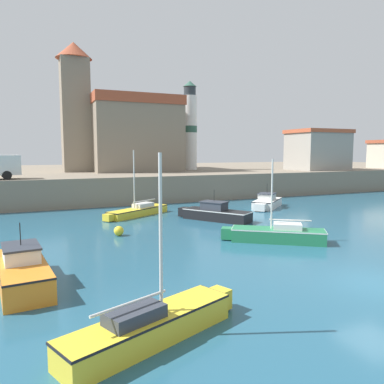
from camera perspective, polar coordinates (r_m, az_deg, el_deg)
name	(u,v)px	position (r m, az deg, el deg)	size (l,w,h in m)	color
ground_plane	(375,283)	(17.35, 26.13, -12.40)	(200.00, 200.00, 0.00)	#235670
quay_seawall	(122,178)	(57.59, -10.69, 2.16)	(120.00, 40.00, 2.82)	gray
sailboat_yellow_0	(138,211)	(31.65, -8.26, -2.85)	(6.24, 4.41, 5.47)	yellow
sailboat_green_1	(276,234)	(22.88, 12.71, -6.25)	(5.60, 4.47, 4.90)	#237A4C
motorboat_orange_2	(22,270)	(16.74, -24.46, -10.73)	(2.26, 6.05, 2.53)	orange
sailboat_yellow_4	(153,324)	(11.27, -6.02, -19.40)	(5.91, 3.20, 5.32)	yellow
motorboat_white_5	(267,202)	(36.43, 11.34, -1.54)	(5.05, 4.72, 2.31)	white
motorboat_black_6	(215,213)	(29.31, 3.51, -3.24)	(4.43, 5.78, 2.37)	black
mooring_buoy	(119,231)	(24.38, -11.10, -5.84)	(0.62, 0.62, 0.62)	yellow
church	(123,132)	(52.53, -10.47, 9.00)	(14.96, 15.14, 15.82)	gray
lighthouse	(190,127)	(52.77, -0.33, 9.86)	(2.00, 2.00, 12.20)	silver
harbor_shed_mid_row	(318,150)	(54.89, 18.60, 6.13)	(7.66, 5.83, 5.51)	gray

